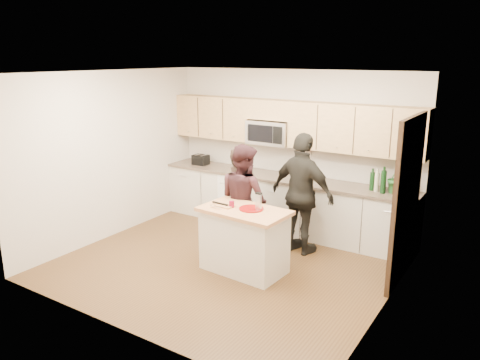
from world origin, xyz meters
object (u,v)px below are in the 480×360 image
Objects in this scene: island at (244,240)px; woman_center at (244,199)px; toaster at (201,160)px; woman_right at (302,194)px; woman_left at (240,197)px.

woman_center reaches higher than island.
woman_right is (2.42, -0.69, -0.11)m from toaster.
island is 4.50× the size of toaster.
woman_center is at bearing 162.94° from woman_left.
woman_right is at bearing -15.95° from toaster.
woman_right is at bearing -127.25° from woman_center.
toaster is 1.76m from woman_left.
woman_left is at bearing 129.74° from island.
island is 0.68× the size of woman_right.
woman_left reaches higher than island.
woman_right is at bearing -135.70° from woman_left.
woman_right is at bearing 72.94° from island.
woman_left reaches higher than toaster.
woman_center reaches higher than toaster.
woman_left is 0.85× the size of woman_right.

